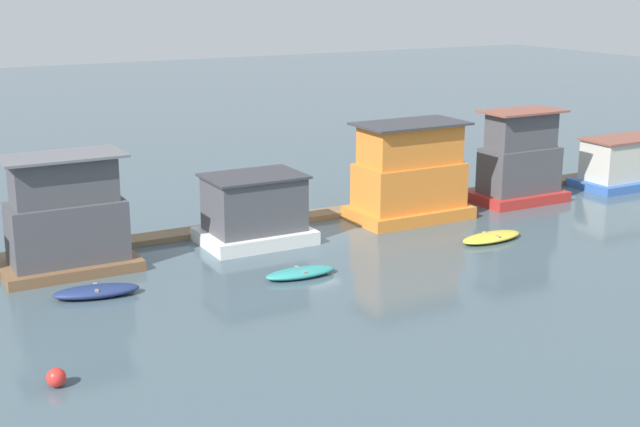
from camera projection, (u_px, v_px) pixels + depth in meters
ground_plane at (311, 235)px, 47.17m from camera, size 200.00×200.00×0.00m
dock_walkway at (286, 219)px, 49.59m from camera, size 59.60×1.45×0.30m
houseboat_brown at (66, 221)px, 40.85m from camera, size 6.16×3.68×5.48m
houseboat_white at (254, 211)px, 45.42m from camera, size 5.49×4.08×3.55m
houseboat_orange at (409, 175)px, 49.76m from camera, size 6.60×3.95×5.45m
houseboat_red at (520, 162)px, 53.56m from camera, size 5.54×3.34×5.57m
houseboat_blue at (626, 163)px, 57.84m from camera, size 6.75×3.64×3.20m
dinghy_navy at (96, 291)px, 37.97m from camera, size 3.81×1.94×0.50m
dinghy_teal at (301, 273)px, 40.49m from camera, size 3.45×1.40×0.42m
dinghy_yellow at (491, 237)px, 46.05m from camera, size 3.84×1.78×0.39m
buoy_red at (56, 378)px, 29.64m from camera, size 0.66×0.66×0.66m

